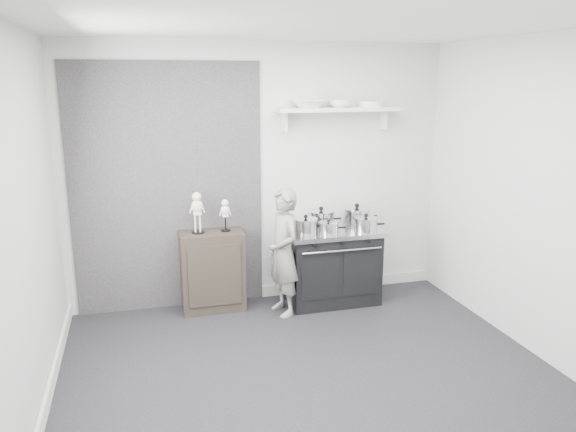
% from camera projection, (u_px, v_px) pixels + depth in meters
% --- Properties ---
extents(ground, '(4.00, 4.00, 0.00)m').
position_uv_depth(ground, '(311.00, 378.00, 4.49)').
color(ground, black).
rests_on(ground, ground).
extents(room_shell, '(4.02, 3.62, 2.71)m').
position_uv_depth(room_shell, '(296.00, 173.00, 4.22)').
color(room_shell, silver).
rests_on(room_shell, ground).
extents(wall_shelf, '(1.30, 0.26, 0.24)m').
position_uv_depth(wall_shelf, '(338.00, 110.00, 5.79)').
color(wall_shelf, silver).
rests_on(wall_shelf, room_shell).
extents(stove, '(0.99, 0.62, 0.80)m').
position_uv_depth(stove, '(332.00, 265.00, 5.96)').
color(stove, black).
rests_on(stove, ground).
extents(side_cabinet, '(0.63, 0.37, 0.82)m').
position_uv_depth(side_cabinet, '(212.00, 271.00, 5.76)').
color(side_cabinet, black).
rests_on(side_cabinet, ground).
extents(child, '(0.40, 0.52, 1.29)m').
position_uv_depth(child, '(284.00, 252.00, 5.59)').
color(child, gray).
rests_on(child, ground).
extents(pot_front_left, '(0.32, 0.24, 0.20)m').
position_uv_depth(pot_front_left, '(306.00, 226.00, 5.68)').
color(pot_front_left, silver).
rests_on(pot_front_left, stove).
extents(pot_back_left, '(0.36, 0.28, 0.23)m').
position_uv_depth(pot_back_left, '(321.00, 219.00, 5.93)').
color(pot_back_left, silver).
rests_on(pot_back_left, stove).
extents(pot_back_right, '(0.38, 0.29, 0.24)m').
position_uv_depth(pot_back_right, '(357.00, 216.00, 6.02)').
color(pot_back_right, silver).
rests_on(pot_back_right, stove).
extents(pot_front_right, '(0.33, 0.25, 0.19)m').
position_uv_depth(pot_front_right, '(366.00, 224.00, 5.77)').
color(pot_front_right, silver).
rests_on(pot_front_right, stove).
extents(pot_front_center, '(0.29, 0.20, 0.15)m').
position_uv_depth(pot_front_center, '(328.00, 228.00, 5.70)').
color(pot_front_center, silver).
rests_on(pot_front_center, stove).
extents(skeleton_full, '(0.14, 0.09, 0.48)m').
position_uv_depth(skeleton_full, '(197.00, 210.00, 5.57)').
color(skeleton_full, white).
rests_on(skeleton_full, side_cabinet).
extents(skeleton_torso, '(0.11, 0.07, 0.38)m').
position_uv_depth(skeleton_torso, '(225.00, 213.00, 5.65)').
color(skeleton_torso, white).
rests_on(skeleton_torso, side_cabinet).
extents(bowl_large, '(0.34, 0.34, 0.08)m').
position_uv_depth(bowl_large, '(308.00, 104.00, 5.68)').
color(bowl_large, white).
rests_on(bowl_large, wall_shelf).
extents(bowl_small, '(0.23, 0.23, 0.07)m').
position_uv_depth(bowl_small, '(340.00, 104.00, 5.77)').
color(bowl_small, white).
rests_on(bowl_small, wall_shelf).
extents(plate_stack, '(0.25, 0.25, 0.06)m').
position_uv_depth(plate_stack, '(371.00, 104.00, 5.86)').
color(plate_stack, silver).
rests_on(plate_stack, wall_shelf).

